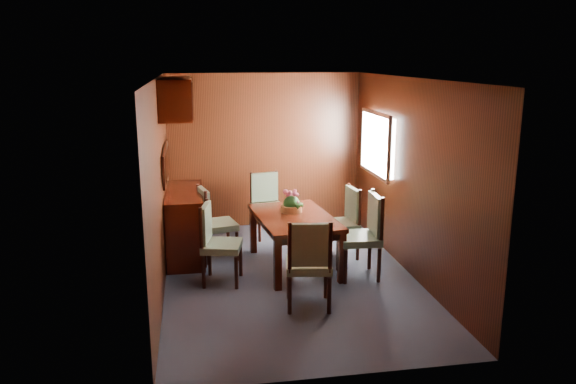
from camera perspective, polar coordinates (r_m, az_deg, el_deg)
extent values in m
plane|color=#3D4253|center=(6.99, 0.14, -8.59)|extent=(4.50, 4.50, 0.00)
cube|color=black|center=(6.55, -12.89, 0.54)|extent=(0.02, 4.50, 2.40)
cube|color=black|center=(7.04, 12.27, 1.48)|extent=(0.02, 4.50, 2.40)
cube|color=black|center=(8.82, -2.37, 4.19)|extent=(3.00, 0.02, 2.40)
cube|color=black|center=(4.51, 5.09, -5.10)|extent=(3.00, 0.02, 2.40)
cube|color=black|center=(6.48, 0.16, 11.47)|extent=(3.00, 4.50, 0.02)
cube|color=white|center=(8.00, 9.31, 4.87)|extent=(0.14, 1.10, 0.80)
cube|color=#B2B2B7|center=(7.98, 8.83, 4.87)|extent=(0.04, 1.20, 0.90)
cube|color=black|center=(7.51, -12.33, 2.85)|extent=(0.03, 1.36, 0.41)
cube|color=silver|center=(7.51, -12.19, 2.86)|extent=(0.01, 1.30, 0.35)
cube|color=black|center=(7.40, -11.33, 9.39)|extent=(0.40, 1.40, 0.50)
cube|color=black|center=(7.70, -10.38, -3.16)|extent=(0.48, 1.40, 0.90)
cube|color=black|center=(6.51, -1.06, -7.36)|extent=(0.09, 0.09, 0.63)
cube|color=black|center=(6.74, 5.48, -6.68)|extent=(0.09, 0.09, 0.63)
cube|color=black|center=(7.73, -3.57, -3.94)|extent=(0.09, 0.09, 0.63)
cube|color=black|center=(7.93, 2.02, -3.48)|extent=(0.09, 0.09, 0.63)
cube|color=black|center=(7.13, 0.64, -3.19)|extent=(0.93, 1.42, 0.09)
cube|color=black|center=(7.11, 0.64, -2.63)|extent=(1.05, 1.54, 0.05)
cylinder|color=black|center=(7.03, -7.96, -6.88)|extent=(0.04, 0.04, 0.39)
cylinder|color=black|center=(6.66, -8.58, -8.08)|extent=(0.04, 0.04, 0.39)
cylinder|color=black|center=(6.97, -4.84, -6.96)|extent=(0.04, 0.04, 0.39)
cylinder|color=black|center=(6.60, -5.28, -8.19)|extent=(0.04, 0.04, 0.39)
cube|color=#61775A|center=(6.73, -6.72, -5.47)|extent=(0.53, 0.55, 0.08)
cylinder|color=black|center=(6.87, -8.19, -2.81)|extent=(0.04, 0.04, 0.52)
cylinder|color=black|center=(6.49, -8.83, -3.82)|extent=(0.04, 0.04, 0.52)
cube|color=#61775A|center=(6.67, -8.33, -3.14)|extent=(0.15, 0.43, 0.44)
cylinder|color=black|center=(7.75, -8.86, -4.93)|extent=(0.04, 0.04, 0.40)
cylinder|color=black|center=(7.37, -8.08, -5.87)|extent=(0.04, 0.04, 0.40)
cylinder|color=black|center=(7.84, -6.11, -4.61)|extent=(0.04, 0.04, 0.40)
cylinder|color=black|center=(7.47, -5.20, -5.52)|extent=(0.04, 0.04, 0.40)
cube|color=#61775A|center=(7.53, -7.12, -3.35)|extent=(0.54, 0.56, 0.08)
cylinder|color=black|center=(7.60, -9.08, -1.18)|extent=(0.04, 0.04, 0.53)
cylinder|color=black|center=(7.22, -8.30, -1.94)|extent=(0.04, 0.04, 0.53)
cube|color=#61775A|center=(7.41, -8.55, -1.38)|extent=(0.16, 0.43, 0.45)
cylinder|color=black|center=(6.84, 9.24, -7.38)|extent=(0.05, 0.05, 0.42)
cylinder|color=black|center=(7.23, 8.29, -6.17)|extent=(0.05, 0.05, 0.42)
cylinder|color=black|center=(6.74, 5.85, -7.59)|extent=(0.05, 0.05, 0.42)
cylinder|color=black|center=(7.14, 5.08, -6.35)|extent=(0.05, 0.05, 0.42)
cube|color=#61775A|center=(6.90, 7.18, -4.71)|extent=(0.50, 0.52, 0.09)
cylinder|color=black|center=(6.67, 9.51, -2.89)|extent=(0.05, 0.05, 0.56)
cylinder|color=black|center=(7.07, 8.52, -1.91)|extent=(0.05, 0.05, 0.56)
cube|color=#61775A|center=(6.86, 8.83, -2.22)|extent=(0.09, 0.46, 0.48)
cylinder|color=black|center=(7.52, 7.09, -5.49)|extent=(0.04, 0.04, 0.39)
cylinder|color=black|center=(7.87, 6.00, -4.59)|extent=(0.04, 0.04, 0.39)
cylinder|color=black|center=(7.39, 4.38, -5.77)|extent=(0.04, 0.04, 0.39)
cylinder|color=black|center=(7.75, 3.39, -4.83)|extent=(0.04, 0.04, 0.39)
cube|color=#61775A|center=(7.55, 5.25, -3.34)|extent=(0.48, 0.50, 0.08)
cylinder|color=black|center=(7.38, 7.28, -1.73)|extent=(0.04, 0.04, 0.52)
cylinder|color=black|center=(7.73, 6.16, -0.98)|extent=(0.04, 0.04, 0.52)
cube|color=#61775A|center=(7.54, 6.57, -1.21)|extent=(0.10, 0.42, 0.44)
cylinder|color=black|center=(5.97, 0.16, -10.51)|extent=(0.05, 0.05, 0.41)
cylinder|color=black|center=(5.99, 4.21, -10.45)|extent=(0.05, 0.05, 0.41)
cylinder|color=black|center=(6.33, 0.07, -9.05)|extent=(0.05, 0.05, 0.41)
cylinder|color=black|center=(6.35, 3.87, -9.00)|extent=(0.05, 0.05, 0.41)
cube|color=#61775A|center=(6.06, 2.10, -7.43)|extent=(0.54, 0.52, 0.08)
cylinder|color=black|center=(5.76, 0.17, -5.69)|extent=(0.05, 0.05, 0.54)
cylinder|color=black|center=(5.78, 4.31, -5.64)|extent=(0.05, 0.05, 0.54)
cube|color=#61775A|center=(5.78, 2.23, -5.40)|extent=(0.44, 0.13, 0.46)
cylinder|color=black|center=(8.67, -1.16, -2.78)|extent=(0.04, 0.04, 0.39)
cylinder|color=black|center=(8.55, -3.67, -3.05)|extent=(0.04, 0.04, 0.39)
cylinder|color=black|center=(8.33, -0.29, -3.47)|extent=(0.04, 0.04, 0.39)
cylinder|color=black|center=(8.21, -2.90, -3.76)|extent=(0.04, 0.04, 0.39)
cube|color=#61775A|center=(8.37, -2.02, -1.60)|extent=(0.53, 0.52, 0.08)
cylinder|color=black|center=(8.55, -1.20, 0.53)|extent=(0.04, 0.04, 0.52)
cylinder|color=black|center=(8.43, -3.75, 0.31)|extent=(0.04, 0.04, 0.52)
cube|color=#61775A|center=(8.46, -2.42, 0.52)|extent=(0.42, 0.14, 0.44)
cylinder|color=#B06935|center=(7.27, 0.35, -1.69)|extent=(0.28, 0.28, 0.09)
sphere|color=#24541C|center=(7.25, 0.35, -1.20)|extent=(0.22, 0.22, 0.22)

